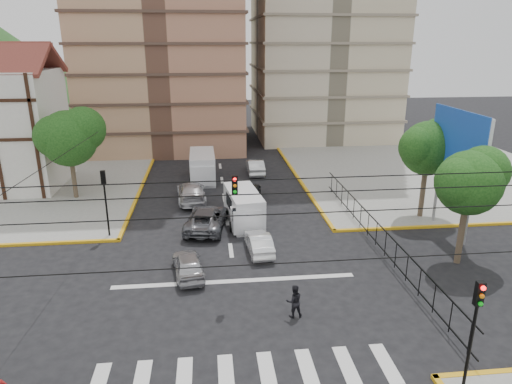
{
  "coord_description": "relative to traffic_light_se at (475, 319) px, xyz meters",
  "views": [
    {
      "loc": [
        -1.2,
        -20.49,
        12.25
      ],
      "look_at": [
        1.47,
        4.2,
        4.0
      ],
      "focal_mm": 32.0,
      "sensor_mm": 36.0,
      "label": 1
    }
  ],
  "objects": [
    {
      "name": "traffic_light_hanging",
      "position": [
        -7.8,
        5.76,
        2.79
      ],
      "size": [
        18.0,
        9.12,
        0.92
      ],
      "color": "black",
      "rests_on": "ground"
    },
    {
      "name": "van_left_lane",
      "position": [
        -9.55,
        27.86,
        -1.88
      ],
      "size": [
        2.35,
        5.67,
        2.54
      ],
      "rotation": [
        0.0,
        0.0,
        0.01
      ],
      "color": "silver",
      "rests_on": "ground"
    },
    {
      "name": "car_silver_front_left",
      "position": [
        -10.29,
        9.95,
        -2.46
      ],
      "size": [
        2.11,
        4.01,
        1.3
      ],
      "primitive_type": "imported",
      "rotation": [
        0.0,
        0.0,
        3.3
      ],
      "color": "#AEAEB3",
      "rests_on": "ground"
    },
    {
      "name": "car_grey_mid_left",
      "position": [
        -9.26,
        16.45,
        -2.37
      ],
      "size": [
        3.3,
        5.68,
        1.49
      ],
      "primitive_type": "imported",
      "rotation": [
        0.0,
        0.0,
        2.98
      ],
      "color": "#5B5D63",
      "rests_on": "ground"
    },
    {
      "name": "car_silver_rear_left",
      "position": [
        -10.44,
        22.27,
        -2.35
      ],
      "size": [
        2.56,
        5.44,
        1.53
      ],
      "primitive_type": "imported",
      "rotation": [
        0.0,
        0.0,
        3.22
      ],
      "color": "silver",
      "rests_on": "ground"
    },
    {
      "name": "sidewalk_ne",
      "position": [
        12.2,
        27.8,
        -3.04
      ],
      "size": [
        26.0,
        26.0,
        0.15
      ],
      "primitive_type": "cube",
      "color": "gray",
      "rests_on": "ground"
    },
    {
      "name": "traffic_light_se",
      "position": [
        0.0,
        0.0,
        0.0
      ],
      "size": [
        0.28,
        0.22,
        4.4
      ],
      "color": "black",
      "rests_on": "ground"
    },
    {
      "name": "crosswalk_stripes",
      "position": [
        -7.8,
        1.8,
        -3.11
      ],
      "size": [
        12.0,
        2.4,
        0.01
      ],
      "primitive_type": "cube",
      "color": "silver",
      "rests_on": "ground"
    },
    {
      "name": "park_fence",
      "position": [
        1.2,
        12.3,
        -3.11
      ],
      "size": [
        0.1,
        22.5,
        1.66
      ],
      "primitive_type": null,
      "color": "black",
      "rests_on": "ground"
    },
    {
      "name": "tree_park_c",
      "position": [
        6.29,
        16.81,
        2.22
      ],
      "size": [
        4.65,
        3.8,
        7.25
      ],
      "color": "#473828",
      "rests_on": "ground"
    },
    {
      "name": "pedestrian_crosswalk",
      "position": [
        -5.27,
        5.43,
        -2.31
      ],
      "size": [
        0.83,
        0.67,
        1.61
      ],
      "primitive_type": "imported",
      "rotation": [
        0.0,
        0.0,
        3.21
      ],
      "color": "black",
      "rests_on": "ground"
    },
    {
      "name": "tree_park_a",
      "position": [
        5.28,
        9.81,
        1.9
      ],
      "size": [
        4.41,
        3.6,
        6.83
      ],
      "color": "#473828",
      "rests_on": "ground"
    },
    {
      "name": "traffic_light_nw",
      "position": [
        -15.6,
        15.6,
        0.0
      ],
      "size": [
        0.28,
        0.22,
        4.4
      ],
      "color": "black",
      "rests_on": "ground"
    },
    {
      "name": "car_white_front_right",
      "position": [
        -6.11,
        12.41,
        -2.49
      ],
      "size": [
        1.57,
        3.85,
        1.24
      ],
      "primitive_type": "imported",
      "rotation": [
        0.0,
        0.0,
        3.21
      ],
      "color": "white",
      "rests_on": "ground"
    },
    {
      "name": "car_white_rear_right",
      "position": [
        -4.52,
        29.54,
        -2.4
      ],
      "size": [
        1.54,
        4.32,
        1.42
      ],
      "primitive_type": "imported",
      "rotation": [
        0.0,
        0.0,
        3.15
      ],
      "color": "silver",
      "rests_on": "ground"
    },
    {
      "name": "tree_tudor",
      "position": [
        -19.7,
        23.81,
        2.11
      ],
      "size": [
        5.39,
        4.4,
        7.43
      ],
      "color": "#473828",
      "rests_on": "ground"
    },
    {
      "name": "billboard",
      "position": [
        6.65,
        13.8,
        2.89
      ],
      "size": [
        0.36,
        6.2,
        8.1
      ],
      "color": "slate",
      "rests_on": "ground"
    },
    {
      "name": "car_darkgrey_mid_right",
      "position": [
        -5.63,
        22.26,
        -2.44
      ],
      "size": [
        2.12,
        4.12,
        1.34
      ],
      "primitive_type": "imported",
      "rotation": [
        0.0,
        0.0,
        3.0
      ],
      "color": "#27282A",
      "rests_on": "ground"
    },
    {
      "name": "van_right_lane",
      "position": [
        -6.64,
        17.01,
        -2.0
      ],
      "size": [
        2.6,
        5.31,
        2.3
      ],
      "rotation": [
        0.0,
        0.0,
        0.12
      ],
      "color": "silver",
      "rests_on": "ground"
    },
    {
      "name": "ground",
      "position": [
        -7.8,
        7.8,
        -3.11
      ],
      "size": [
        160.0,
        160.0,
        0.0
      ],
      "primitive_type": "plane",
      "color": "black",
      "rests_on": "ground"
    },
    {
      "name": "stop_line",
      "position": [
        -7.8,
        9.0,
        -3.11
      ],
      "size": [
        13.0,
        0.4,
        0.01
      ],
      "primitive_type": "cube",
      "color": "silver",
      "rests_on": "ground"
    }
  ]
}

